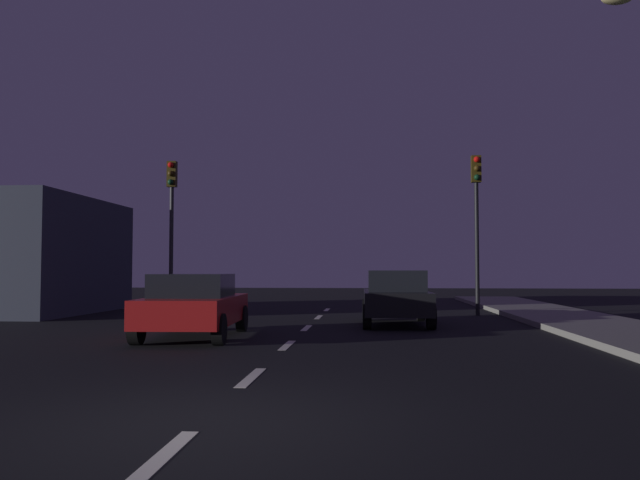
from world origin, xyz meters
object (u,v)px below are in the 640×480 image
(traffic_signal_left, at_px, (171,207))
(car_adjacent_lane, at_px, (194,305))
(car_stopped_ahead, at_px, (396,297))
(traffic_signal_right, at_px, (477,204))

(traffic_signal_left, height_order, car_adjacent_lane, traffic_signal_left)
(traffic_signal_left, relative_size, car_stopped_ahead, 1.34)
(car_stopped_ahead, height_order, car_adjacent_lane, car_stopped_ahead)
(traffic_signal_right, bearing_deg, traffic_signal_left, -180.00)
(car_stopped_ahead, bearing_deg, traffic_signal_right, 53.08)
(traffic_signal_right, xyz_separation_m, car_stopped_ahead, (-2.85, -3.79, -2.97))
(traffic_signal_right, distance_m, car_stopped_ahead, 5.59)
(traffic_signal_left, bearing_deg, car_adjacent_lane, -68.42)
(car_adjacent_lane, bearing_deg, car_stopped_ahead, 39.01)
(car_adjacent_lane, bearing_deg, traffic_signal_left, 111.58)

